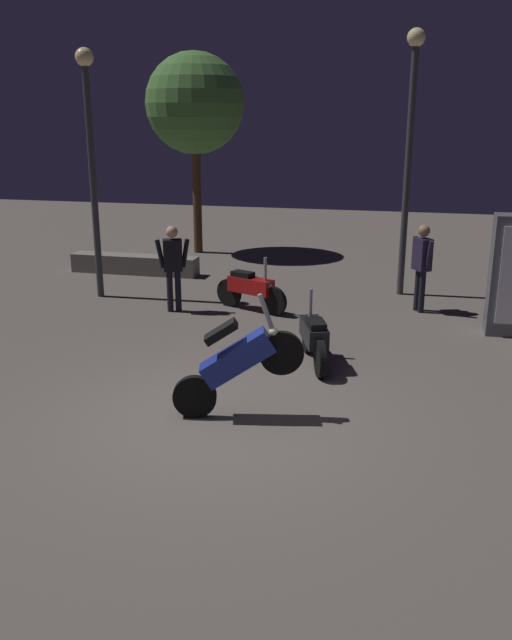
# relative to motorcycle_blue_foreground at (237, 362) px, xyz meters

# --- Properties ---
(ground_plane) EXTENTS (40.00, 40.00, 0.00)m
(ground_plane) POSITION_rel_motorcycle_blue_foreground_xyz_m (-0.22, -0.13, -0.74)
(ground_plane) COLOR #605951
(motorcycle_blue_foreground) EXTENTS (1.63, 0.54, 1.63)m
(motorcycle_blue_foreground) POSITION_rel_motorcycle_blue_foreground_xyz_m (0.00, 0.00, 0.00)
(motorcycle_blue_foreground) COLOR black
(motorcycle_blue_foreground) RESTS_ON ground_plane
(motorcycle_red_parked_left) EXTENTS (1.56, 0.76, 1.11)m
(motorcycle_red_parked_left) POSITION_rel_motorcycle_blue_foreground_xyz_m (-1.00, 4.79, -0.31)
(motorcycle_red_parked_left) COLOR black
(motorcycle_red_parked_left) RESTS_ON ground_plane
(motorcycle_black_parked_right) EXTENTS (0.63, 1.60, 1.11)m
(motorcycle_black_parked_right) POSITION_rel_motorcycle_blue_foreground_xyz_m (0.65, 2.12, -0.31)
(motorcycle_black_parked_right) COLOR black
(motorcycle_black_parked_right) RESTS_ON ground_plane
(person_rider_beside) EXTENTS (0.43, 0.61, 1.71)m
(person_rider_beside) POSITION_rel_motorcycle_blue_foreground_xyz_m (2.23, 5.50, 0.28)
(person_rider_beside) COLOR black
(person_rider_beside) RESTS_ON ground_plane
(person_bystander_far) EXTENTS (0.65, 0.36, 1.69)m
(person_bystander_far) POSITION_rel_motorcycle_blue_foreground_xyz_m (-2.45, 4.40, 0.26)
(person_bystander_far) COLOR black
(person_bystander_far) RESTS_ON ground_plane
(streetlamp_near) EXTENTS (0.36, 0.36, 5.32)m
(streetlamp_near) POSITION_rel_motorcycle_blue_foreground_xyz_m (1.83, 6.78, 2.61)
(streetlamp_near) COLOR #38383D
(streetlamp_near) RESTS_ON ground_plane
(streetlamp_far) EXTENTS (0.36, 0.36, 4.95)m
(streetlamp_far) POSITION_rel_motorcycle_blue_foreground_xyz_m (-4.37, 5.11, 2.41)
(streetlamp_far) COLOR #38383D
(streetlamp_far) RESTS_ON ground_plane
(tree_left_bg) EXTENTS (2.63, 2.63, 5.31)m
(tree_left_bg) POSITION_rel_motorcycle_blue_foreground_xyz_m (-3.84, 10.18, 3.23)
(tree_left_bg) COLOR #4C331E
(tree_left_bg) RESTS_ON ground_plane
(planter_wall_low) EXTENTS (3.15, 0.50, 0.45)m
(planter_wall_low) POSITION_rel_motorcycle_blue_foreground_xyz_m (-4.52, 7.30, -0.52)
(planter_wall_low) COLOR gray
(planter_wall_low) RESTS_ON ground_plane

